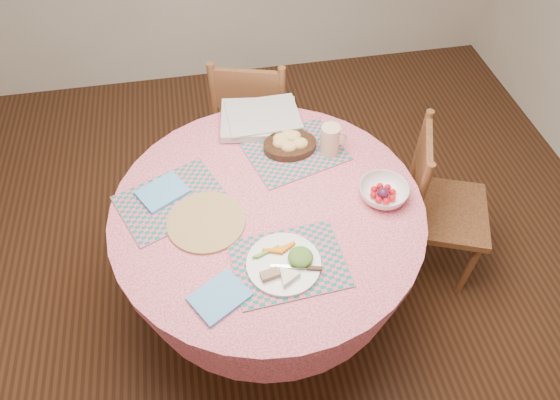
{
  "coord_description": "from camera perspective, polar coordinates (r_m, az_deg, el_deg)",
  "views": [
    {
      "loc": [
        -0.18,
        -1.24,
        2.26
      ],
      "look_at": [
        0.05,
        0.0,
        0.78
      ],
      "focal_mm": 32.0,
      "sensor_mm": 36.0,
      "label": 1
    }
  ],
  "objects": [
    {
      "name": "wicker_trivet",
      "position": [
        1.92,
        -8.42,
        -2.48
      ],
      "size": [
        0.3,
        0.3,
        0.01
      ],
      "primitive_type": "cylinder",
      "color": "olive",
      "rests_on": "dining_table"
    },
    {
      "name": "ground",
      "position": [
        2.58,
        -1.11,
        -11.48
      ],
      "size": [
        4.0,
        4.0,
        0.0
      ],
      "primitive_type": "plane",
      "color": "#331C0F",
      "rests_on": "ground"
    },
    {
      "name": "napkin_far",
      "position": [
        2.04,
        -13.28,
        0.88
      ],
      "size": [
        0.23,
        0.21,
        0.01
      ],
      "primitive_type": "cube",
      "rotation": [
        0.0,
        0.0,
        0.52
      ],
      "color": "#559ADB",
      "rests_on": "placemat_left"
    },
    {
      "name": "chair_back",
      "position": [
        2.77,
        -3.1,
        9.26
      ],
      "size": [
        0.51,
        0.5,
        0.9
      ],
      "rotation": [
        0.0,
        0.0,
        2.86
      ],
      "color": "brown",
      "rests_on": "ground"
    },
    {
      "name": "dinner_plate",
      "position": [
        1.77,
        0.69,
        -7.27
      ],
      "size": [
        0.27,
        0.27,
        0.05
      ],
      "rotation": [
        0.0,
        0.0,
        0.19
      ],
      "color": "white",
      "rests_on": "placemat_front"
    },
    {
      "name": "fruit_bowl",
      "position": [
        2.01,
        11.73,
        0.84
      ],
      "size": [
        0.25,
        0.25,
        0.06
      ],
      "rotation": [
        0.0,
        0.0,
        -0.39
      ],
      "color": "white",
      "rests_on": "dining_table"
    },
    {
      "name": "placemat_back",
      "position": [
        2.16,
        1.78,
        5.52
      ],
      "size": [
        0.47,
        0.4,
        0.01
      ],
      "primitive_type": "cube",
      "rotation": [
        0.0,
        0.0,
        0.28
      ],
      "color": "#136D62",
      "rests_on": "dining_table"
    },
    {
      "name": "newspaper_stack",
      "position": [
        2.29,
        -2.35,
        9.3
      ],
      "size": [
        0.37,
        0.31,
        0.04
      ],
      "rotation": [
        0.0,
        0.0,
        -0.13
      ],
      "color": "silver",
      "rests_on": "dining_table"
    },
    {
      "name": "placemat_left",
      "position": [
        2.02,
        -12.23,
        -0.03
      ],
      "size": [
        0.49,
        0.43,
        0.01
      ],
      "primitive_type": "cube",
      "rotation": [
        0.0,
        0.0,
        0.4
      ],
      "color": "#136D62",
      "rests_on": "dining_table"
    },
    {
      "name": "latte_mug",
      "position": [
        2.12,
        5.78,
        6.86
      ],
      "size": [
        0.12,
        0.08,
        0.14
      ],
      "color": "beige",
      "rests_on": "placemat_back"
    },
    {
      "name": "dining_table",
      "position": [
        2.11,
        -1.34,
        -4.15
      ],
      "size": [
        1.24,
        1.24,
        0.75
      ],
      "color": "pink",
      "rests_on": "ground"
    },
    {
      "name": "placemat_front",
      "position": [
        1.8,
        1.0,
        -7.23
      ],
      "size": [
        0.42,
        0.33,
        0.01
      ],
      "primitive_type": "cube",
      "rotation": [
        0.0,
        0.0,
        0.07
      ],
      "color": "#136D62",
      "rests_on": "dining_table"
    },
    {
      "name": "napkin_near",
      "position": [
        1.73,
        -6.93,
        -10.95
      ],
      "size": [
        0.23,
        0.21,
        0.01
      ],
      "primitive_type": "cube",
      "rotation": [
        0.0,
        0.0,
        0.54
      ],
      "color": "#559ADB",
      "rests_on": "dining_table"
    },
    {
      "name": "chair_right",
      "position": [
        2.47,
        17.54,
        -0.51
      ],
      "size": [
        0.5,
        0.51,
        0.86
      ],
      "rotation": [
        0.0,
        0.0,
        1.2
      ],
      "color": "brown",
      "rests_on": "ground"
    },
    {
      "name": "bread_bowl",
      "position": [
        2.15,
        1.08,
        6.56
      ],
      "size": [
        0.23,
        0.23,
        0.08
      ],
      "color": "black",
      "rests_on": "placemat_back"
    }
  ]
}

